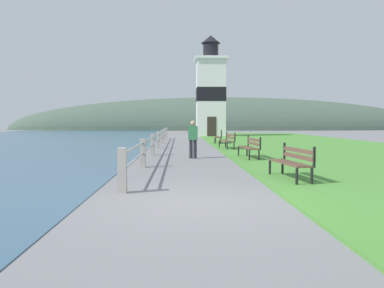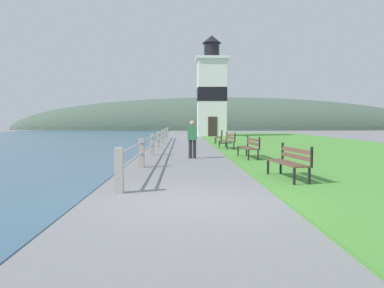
{
  "view_description": "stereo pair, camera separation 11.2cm",
  "coord_description": "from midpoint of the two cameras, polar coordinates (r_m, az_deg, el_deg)",
  "views": [
    {
      "loc": [
        -0.36,
        -6.96,
        1.53
      ],
      "look_at": [
        0.31,
        13.37,
        0.3
      ],
      "focal_mm": 35.0,
      "sensor_mm": 36.0,
      "label": 1
    },
    {
      "loc": [
        -0.25,
        -6.96,
        1.53
      ],
      "look_at": [
        0.31,
        13.37,
        0.3
      ],
      "focal_mm": 35.0,
      "sensor_mm": 36.0,
      "label": 2
    }
  ],
  "objects": [
    {
      "name": "park_bench_midway",
      "position": [
        15.29,
        8.67,
        -0.29
      ],
      "size": [
        0.58,
        2.01,
        0.94
      ],
      "rotation": [
        0.0,
        0.0,
        3.2
      ],
      "color": "brown",
      "rests_on": "ground_plane"
    },
    {
      "name": "seawall_railing",
      "position": [
        21.41,
        -5.32,
        0.86
      ],
      "size": [
        0.18,
        26.95,
        0.97
      ],
      "color": "#A8A399",
      "rests_on": "ground_plane"
    },
    {
      "name": "lighthouse",
      "position": [
        38.64,
        2.77,
        7.82
      ],
      "size": [
        3.27,
        3.27,
        10.26
      ],
      "color": "white",
      "rests_on": "ground_plane"
    },
    {
      "name": "distant_hillside",
      "position": [
        70.15,
        4.91,
        2.19
      ],
      "size": [
        80.0,
        16.0,
        12.0
      ],
      "color": "#475B4C",
      "rests_on": "ground_plane"
    },
    {
      "name": "person_strolling",
      "position": [
        15.45,
        -0.06,
        0.93
      ],
      "size": [
        0.4,
        0.24,
        1.56
      ],
      "rotation": [
        0.0,
        0.0,
        1.5
      ],
      "color": "#28282D",
      "rests_on": "ground_plane"
    },
    {
      "name": "park_bench_near",
      "position": [
        9.9,
        14.76,
        -2.4
      ],
      "size": [
        0.68,
        1.85,
        0.94
      ],
      "rotation": [
        0.0,
        0.0,
        3.26
      ],
      "color": "brown",
      "rests_on": "ground_plane"
    },
    {
      "name": "park_bench_by_lighthouse",
      "position": [
        25.39,
        4.05,
        1.21
      ],
      "size": [
        0.68,
        1.68,
        0.94
      ],
      "rotation": [
        0.0,
        0.0,
        3.01
      ],
      "color": "brown",
      "rests_on": "ground_plane"
    },
    {
      "name": "ground_plane",
      "position": [
        7.13,
        0.59,
        -8.91
      ],
      "size": [
        160.0,
        160.0,
        0.0
      ],
      "primitive_type": "plane",
      "color": "slate"
    },
    {
      "name": "grass_verge",
      "position": [
        24.68,
        17.0,
        -0.18
      ],
      "size": [
        12.0,
        49.01,
        0.06
      ],
      "color": "#4C8E38",
      "rests_on": "ground_plane"
    },
    {
      "name": "park_bench_far",
      "position": [
        20.46,
        5.35,
        0.67
      ],
      "size": [
        0.69,
        1.89,
        0.94
      ],
      "rotation": [
        0.0,
        0.0,
        3.26
      ],
      "color": "brown",
      "rests_on": "ground_plane"
    }
  ]
}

